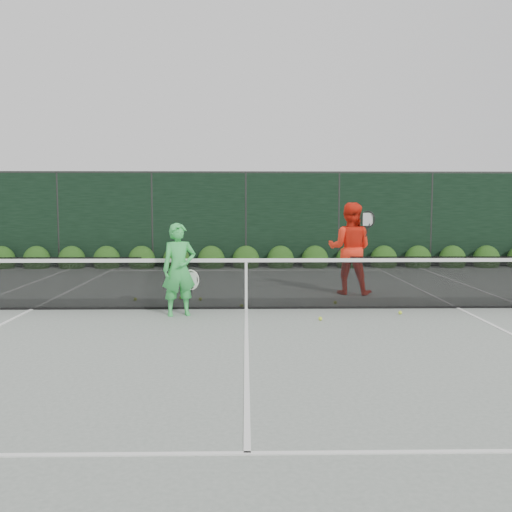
{
  "coord_description": "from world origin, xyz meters",
  "views": [
    {
      "loc": [
        -0.01,
        -10.85,
        2.02
      ],
      "look_at": [
        0.19,
        0.3,
        1.0
      ],
      "focal_mm": 40.0,
      "sensor_mm": 36.0,
      "label": 1
    }
  ],
  "objects": [
    {
      "name": "ground",
      "position": [
        0.0,
        0.0,
        0.0
      ],
      "size": [
        80.0,
        80.0,
        0.0
      ],
      "primitive_type": "plane",
      "color": "gray",
      "rests_on": "ground"
    },
    {
      "name": "tennis_net",
      "position": [
        -0.02,
        0.0,
        0.53
      ],
      "size": [
        12.9,
        0.1,
        1.07
      ],
      "color": "black",
      "rests_on": "ground"
    },
    {
      "name": "player_woman",
      "position": [
        -1.21,
        -0.6,
        0.84
      ],
      "size": [
        0.7,
        0.57,
        1.68
      ],
      "rotation": [
        0.0,
        0.0,
        0.3
      ],
      "color": "#3AC957",
      "rests_on": "ground"
    },
    {
      "name": "player_man",
      "position": [
        2.33,
        1.82,
        1.03
      ],
      "size": [
        1.18,
        1.04,
        2.05
      ],
      "rotation": [
        0.0,
        0.0,
        2.84
      ],
      "color": "#FF2B15",
      "rests_on": "ground"
    },
    {
      "name": "court_lines",
      "position": [
        0.0,
        0.0,
        0.01
      ],
      "size": [
        11.03,
        23.83,
        0.01
      ],
      "color": "white",
      "rests_on": "ground"
    },
    {
      "name": "windscreen_fence",
      "position": [
        0.0,
        -2.71,
        1.51
      ],
      "size": [
        32.0,
        21.07,
        3.06
      ],
      "color": "black",
      "rests_on": "ground"
    },
    {
      "name": "hedge_row",
      "position": [
        -0.0,
        7.15,
        0.23
      ],
      "size": [
        31.66,
        0.65,
        0.94
      ],
      "color": "#17350E",
      "rests_on": "ground"
    },
    {
      "name": "tennis_balls",
      "position": [
        0.17,
        0.29,
        0.03
      ],
      "size": [
        5.21,
        2.33,
        0.07
      ],
      "color": "#CDED34",
      "rests_on": "ground"
    }
  ]
}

